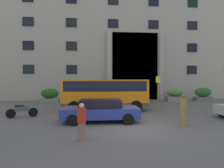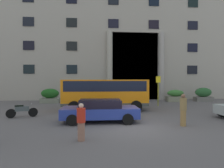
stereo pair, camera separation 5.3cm
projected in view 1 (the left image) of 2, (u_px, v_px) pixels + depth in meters
The scene contains 13 objects.
ground_plane at pixel (134, 128), 9.88m from camera, with size 80.00×64.00×0.12m, color #595355.
office_building_facade at pixel (111, 39), 27.08m from camera, with size 37.65×9.60×16.95m.
orange_minibus at pixel (105, 92), 15.22m from camera, with size 6.80×2.63×2.51m.
bus_stop_sign at pixel (158, 88), 17.56m from camera, with size 0.44×0.08×2.83m.
hedge_planter_west at pixel (50, 96), 19.85m from camera, with size 1.97×0.98×1.53m.
hedge_planter_entrance_right at pixel (175, 96), 21.06m from camera, with size 1.99×0.92×1.34m.
hedge_planter_entrance_left at pixel (203, 95), 21.41m from camera, with size 2.03×0.94×1.56m.
hedge_planter_far_east at pixel (100, 96), 19.96m from camera, with size 2.01×0.80×1.52m.
parked_estate_mid at pixel (100, 110), 11.09m from camera, with size 4.52×1.99×1.32m.
scooter_by_planter at pixel (21, 111), 12.30m from camera, with size 1.89×0.77×0.89m.
motorcycle_near_kerb at pixel (101, 109), 12.79m from camera, with size 1.98×0.55×0.89m.
pedestrian_man_red_shirt at pixel (183, 110), 10.06m from camera, with size 0.36×0.36×1.75m.
pedestrian_woman_dark_dress at pixel (82, 122), 7.64m from camera, with size 0.36×0.36×1.55m.
Camera 1 is at (-1.97, -9.69, 2.54)m, focal length 29.75 mm.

